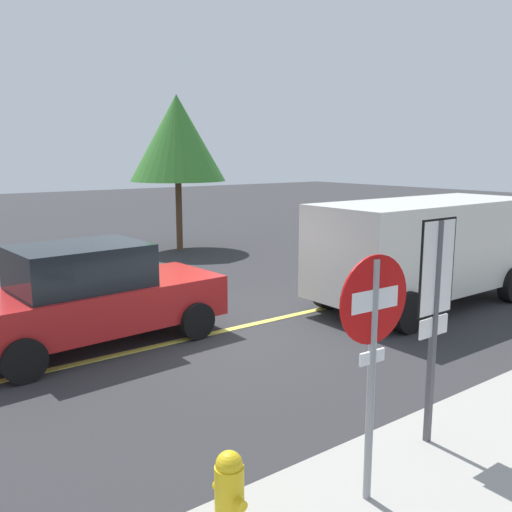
# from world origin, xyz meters

# --- Properties ---
(ground_plane) EXTENTS (80.00, 80.00, 0.00)m
(ground_plane) POSITION_xyz_m (0.00, 0.00, 0.00)
(ground_plane) COLOR #2D2D30
(sidewalk_curb) EXTENTS (40.00, 2.50, 0.15)m
(sidewalk_curb) POSITION_xyz_m (0.00, -5.52, 0.07)
(sidewalk_curb) COLOR #9E9B93
(lane_marking_centre) EXTENTS (28.00, 0.16, 0.01)m
(lane_marking_centre) POSITION_xyz_m (3.00, 0.00, 0.01)
(lane_marking_centre) COLOR #E0D14C
(stop_sign) EXTENTS (0.76, 0.07, 2.34)m
(stop_sign) POSITION_xyz_m (-1.43, -5.05, 1.60)
(stop_sign) COLOR gray
(stop_sign) RESTS_ON ground_plane
(speed_limit_sign) EXTENTS (0.54, 0.06, 2.52)m
(speed_limit_sign) POSITION_xyz_m (-0.17, -4.76, 1.76)
(speed_limit_sign) COLOR #4C4C51
(speed_limit_sign) RESTS_ON ground_plane
(white_van) EXTENTS (5.20, 2.27, 2.20)m
(white_van) POSITION_xyz_m (4.72, -1.03, 1.27)
(white_van) COLOR silver
(white_van) RESTS_ON ground_plane
(car_red_crossing) EXTENTS (4.35, 2.14, 1.71)m
(car_red_crossing) POSITION_xyz_m (-1.75, 0.71, 0.85)
(car_red_crossing) COLOR red
(car_red_crossing) RESTS_ON ground_plane
(tree_left_verge) EXTENTS (3.10, 3.10, 5.03)m
(tree_left_verge) POSITION_xyz_m (4.06, 8.15, 3.64)
(tree_left_verge) COLOR #513823
(tree_left_verge) RESTS_ON ground_plane
(fire_hydrant) EXTENTS (0.24, 0.38, 0.83)m
(fire_hydrant) POSITION_xyz_m (-2.64, -4.67, 0.43)
(fire_hydrant) COLOR gold
(fire_hydrant) RESTS_ON ground_plane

